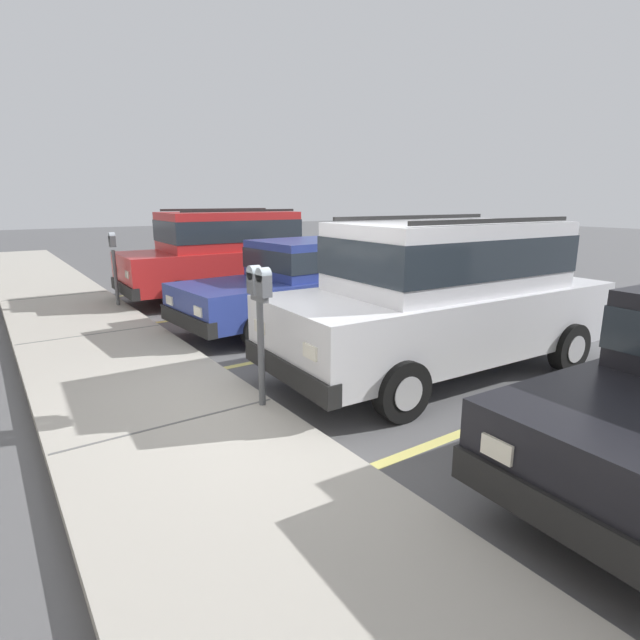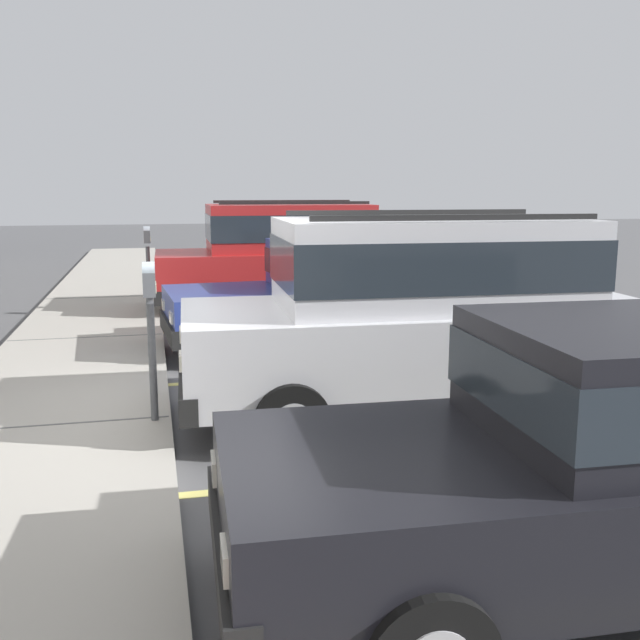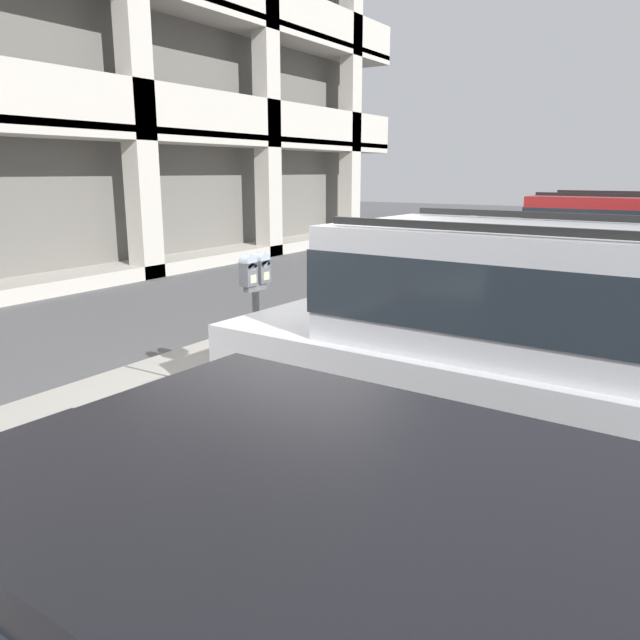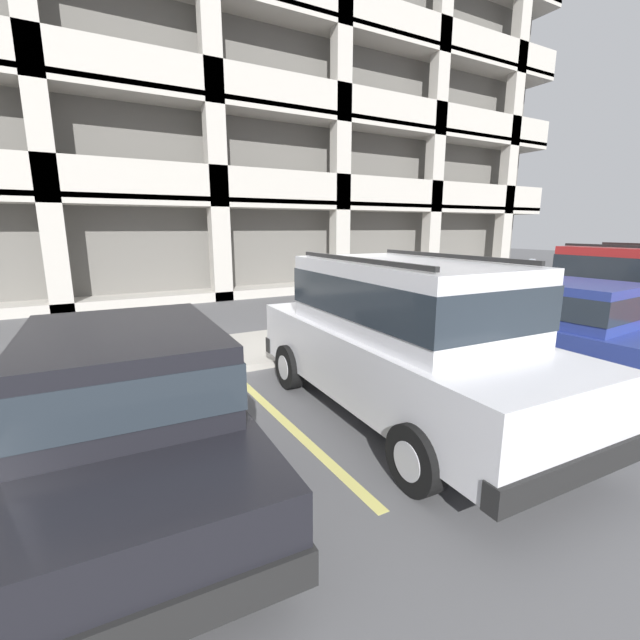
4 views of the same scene
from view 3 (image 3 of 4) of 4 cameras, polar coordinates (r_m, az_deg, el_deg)
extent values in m
cube|color=#565659|center=(6.20, -2.66, -9.35)|extent=(80.00, 80.00, 0.10)
cube|color=#ADA89E|center=(6.94, -11.52, -6.10)|extent=(40.00, 2.20, 0.12)
cube|color=#606060|center=(6.92, -11.55, -5.61)|extent=(0.03, 2.16, 0.00)
cube|color=#606060|center=(10.06, 4.42, 0.60)|extent=(0.03, 2.16, 0.00)
cube|color=#606060|center=(13.65, 12.42, 3.73)|extent=(0.03, 2.16, 0.00)
cube|color=#DBD16B|center=(4.33, 0.73, -19.40)|extent=(0.12, 4.80, 0.01)
cube|color=#DBD16B|center=(6.92, 14.66, -6.84)|extent=(0.12, 4.80, 0.01)
cube|color=#DBD16B|center=(9.83, 20.40, -1.23)|extent=(0.12, 4.80, 0.01)
cube|color=#DBD16B|center=(12.85, 23.47, 1.79)|extent=(0.12, 4.80, 0.01)
cube|color=silver|center=(4.88, 18.48, -6.66)|extent=(2.04, 4.78, 0.80)
cube|color=silver|center=(4.66, 19.81, 2.76)|extent=(1.74, 2.98, 0.84)
cube|color=#232B33|center=(4.66, 19.83, 3.02)|extent=(1.77, 3.01, 0.46)
cube|color=black|center=(5.99, -3.39, -5.08)|extent=(1.88, 0.24, 0.24)
cube|color=silver|center=(6.35, -0.60, -0.59)|extent=(0.24, 0.04, 0.14)
cube|color=silver|center=(5.50, -7.55, -2.94)|extent=(0.24, 0.04, 0.14)
cylinder|color=black|center=(6.31, 7.90, -5.36)|extent=(0.23, 0.67, 0.66)
cylinder|color=#B2B2B7|center=(6.31, 7.90, -5.36)|extent=(0.24, 0.37, 0.36)
cylinder|color=black|center=(4.88, -2.08, -11.01)|extent=(0.23, 0.67, 0.66)
cylinder|color=#B2B2B7|center=(4.88, -2.08, -11.01)|extent=(0.24, 0.37, 0.36)
cube|color=black|center=(5.27, 22.26, 8.76)|extent=(0.16, 2.62, 0.05)
cube|color=black|center=(3.95, 17.61, 7.88)|extent=(0.16, 2.62, 0.05)
cube|color=black|center=(1.92, -0.12, -22.49)|extent=(1.58, 2.04, 0.64)
cube|color=#232B33|center=(1.92, -0.12, -22.10)|extent=(1.60, 2.07, 0.35)
cube|color=silver|center=(4.21, -25.24, -11.60)|extent=(0.24, 0.04, 0.14)
cylinder|color=black|center=(3.90, -13.93, -18.71)|extent=(0.18, 0.61, 0.60)
cylinder|color=#B2B2B7|center=(3.90, -13.93, -18.71)|extent=(0.19, 0.34, 0.33)
cube|color=navy|center=(7.97, 22.67, -0.29)|extent=(2.01, 4.51, 0.60)
cube|color=navy|center=(7.84, 25.25, 3.87)|extent=(1.64, 2.08, 0.64)
cube|color=#232B33|center=(7.84, 25.26, 3.98)|extent=(1.66, 2.11, 0.35)
cube|color=black|center=(8.48, 7.96, 0.16)|extent=(1.74, 0.28, 0.24)
cube|color=silver|center=(8.93, 8.90, 2.37)|extent=(0.24, 0.05, 0.14)
cube|color=silver|center=(7.97, 6.34, 1.11)|extent=(0.24, 0.05, 0.14)
cylinder|color=black|center=(9.06, 14.52, -0.07)|extent=(0.20, 0.61, 0.60)
cylinder|color=#B2B2B7|center=(9.06, 14.52, -0.07)|extent=(0.20, 0.34, 0.33)
cylinder|color=black|center=(7.50, 11.37, -2.69)|extent=(0.20, 0.61, 0.60)
cylinder|color=#B2B2B7|center=(7.50, 11.37, -2.69)|extent=(0.20, 0.34, 0.33)
cube|color=red|center=(11.03, 25.90, 3.64)|extent=(1.93, 4.73, 0.80)
cube|color=red|center=(10.94, 26.60, 7.84)|extent=(1.67, 2.94, 0.84)
cube|color=#232B33|center=(10.93, 26.61, 7.95)|extent=(1.70, 2.97, 0.46)
cube|color=black|center=(11.60, 14.43, 3.59)|extent=(1.88, 0.19, 0.24)
cube|color=silver|center=(12.10, 15.21, 5.66)|extent=(0.24, 0.03, 0.14)
cube|color=silver|center=(11.03, 13.30, 5.05)|extent=(0.24, 0.03, 0.14)
cylinder|color=black|center=(12.24, 19.58, 3.15)|extent=(0.21, 0.66, 0.66)
cylinder|color=#B2B2B7|center=(12.24, 19.58, 3.15)|extent=(0.23, 0.37, 0.36)
cylinder|color=black|center=(10.52, 17.12, 1.77)|extent=(0.21, 0.66, 0.66)
cylinder|color=#B2B2B7|center=(10.52, 17.12, 1.77)|extent=(0.23, 0.37, 0.36)
cube|color=black|center=(10.23, 26.35, 10.17)|extent=(0.10, 2.62, 0.05)
cylinder|color=#595B60|center=(6.10, -5.80, -2.49)|extent=(0.07, 0.07, 1.12)
cube|color=#595B60|center=(5.97, -5.93, 2.98)|extent=(0.28, 0.06, 0.06)
cube|color=#515459|center=(5.87, -6.58, 4.17)|extent=(0.15, 0.11, 0.22)
cylinder|color=#8C99A3|center=(5.85, -6.60, 5.24)|extent=(0.15, 0.11, 0.15)
cube|color=#B7B293|center=(5.84, -6.11, 3.75)|extent=(0.08, 0.01, 0.08)
cube|color=#515459|center=(6.02, -5.37, 4.44)|extent=(0.15, 0.11, 0.22)
cylinder|color=#8C99A3|center=(6.01, -5.40, 5.48)|extent=(0.15, 0.11, 0.15)
cube|color=#B7B293|center=(5.99, -4.92, 4.03)|extent=(0.08, 0.01, 0.08)
cylinder|color=#595B60|center=(11.58, 13.67, 4.80)|extent=(0.07, 0.07, 1.13)
cube|color=#424447|center=(11.50, 13.87, 8.43)|extent=(0.15, 0.11, 0.22)
cylinder|color=#9EA8B2|center=(11.49, 13.90, 8.97)|extent=(0.15, 0.11, 0.15)
cube|color=#B7B293|center=(11.49, 14.14, 8.21)|extent=(0.08, 0.01, 0.08)
camera|label=1|loc=(5.96, -56.51, 6.53)|focal=28.00mm
camera|label=2|loc=(4.14, -86.09, -0.30)|focal=40.00mm
camera|label=4|loc=(3.17, 102.79, -2.74)|focal=24.00mm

